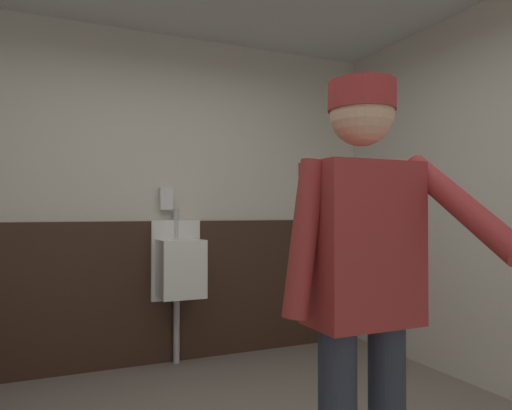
# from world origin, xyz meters

# --- Properties ---
(wall_back) EXTENTS (4.63, 0.12, 2.67)m
(wall_back) POSITION_xyz_m (0.00, 2.03, 1.34)
(wall_back) COLOR beige
(wall_back) RESTS_ON ground_plane
(wainscot_band_back) EXTENTS (4.03, 0.03, 1.14)m
(wainscot_band_back) POSITION_xyz_m (0.00, 1.95, 0.57)
(wainscot_band_back) COLOR #382319
(wainscot_band_back) RESTS_ON ground_plane
(urinal_solo) EXTENTS (0.40, 0.34, 1.24)m
(urinal_solo) POSITION_xyz_m (0.23, 1.81, 0.78)
(urinal_solo) COLOR white
(urinal_solo) RESTS_ON ground_plane
(person) EXTENTS (0.62, 0.60, 1.70)m
(person) POSITION_xyz_m (0.32, -0.44, 1.01)
(person) COLOR #2D3342
(person) RESTS_ON ground_plane
(soap_dispenser) EXTENTS (0.10, 0.07, 0.18)m
(soap_dispenser) POSITION_xyz_m (0.15, 1.93, 1.32)
(soap_dispenser) COLOR silver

